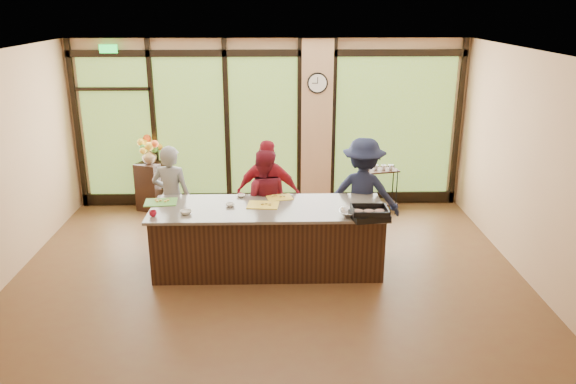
{
  "coord_description": "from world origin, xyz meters",
  "views": [
    {
      "loc": [
        0.11,
        -6.91,
        3.59
      ],
      "look_at": [
        0.28,
        0.4,
        1.1
      ],
      "focal_mm": 35.0,
      "sensor_mm": 36.0,
      "label": 1
    }
  ],
  "objects_px": {
    "cook_left": "(172,197)",
    "bar_cart": "(379,184)",
    "island_base": "(268,239)",
    "flower_stand": "(152,186)",
    "roasting_pan": "(369,216)",
    "cook_right": "(363,194)"
  },
  "relations": [
    {
      "from": "cook_left",
      "to": "bar_cart",
      "type": "bearing_deg",
      "value": -147.87
    },
    {
      "from": "island_base",
      "to": "flower_stand",
      "type": "relative_size",
      "value": 3.58
    },
    {
      "from": "flower_stand",
      "to": "bar_cart",
      "type": "distance_m",
      "value": 4.07
    },
    {
      "from": "flower_stand",
      "to": "cook_left",
      "type": "bearing_deg",
      "value": -45.06
    },
    {
      "from": "island_base",
      "to": "cook_left",
      "type": "relative_size",
      "value": 1.93
    },
    {
      "from": "island_base",
      "to": "bar_cart",
      "type": "xyz_separation_m",
      "value": [
        1.94,
        2.22,
        0.08
      ]
    },
    {
      "from": "flower_stand",
      "to": "bar_cart",
      "type": "relative_size",
      "value": 0.99
    },
    {
      "from": "bar_cart",
      "to": "roasting_pan",
      "type": "bearing_deg",
      "value": -116.09
    },
    {
      "from": "island_base",
      "to": "flower_stand",
      "type": "bearing_deg",
      "value": 130.94
    },
    {
      "from": "flower_stand",
      "to": "island_base",
      "type": "bearing_deg",
      "value": -25.92
    },
    {
      "from": "roasting_pan",
      "to": "flower_stand",
      "type": "xyz_separation_m",
      "value": [
        -3.45,
        2.92,
        -0.53
      ]
    },
    {
      "from": "cook_right",
      "to": "bar_cart",
      "type": "relative_size",
      "value": 1.97
    },
    {
      "from": "bar_cart",
      "to": "cook_right",
      "type": "bearing_deg",
      "value": -122.25
    },
    {
      "from": "island_base",
      "to": "cook_right",
      "type": "xyz_separation_m",
      "value": [
        1.41,
        0.7,
        0.42
      ]
    },
    {
      "from": "cook_left",
      "to": "cook_right",
      "type": "relative_size",
      "value": 0.94
    },
    {
      "from": "bar_cart",
      "to": "island_base",
      "type": "bearing_deg",
      "value": -144.34
    },
    {
      "from": "roasting_pan",
      "to": "flower_stand",
      "type": "bearing_deg",
      "value": 130.1
    },
    {
      "from": "cook_left",
      "to": "roasting_pan",
      "type": "relative_size",
      "value": 3.44
    },
    {
      "from": "island_base",
      "to": "bar_cart",
      "type": "bearing_deg",
      "value": 48.79
    },
    {
      "from": "cook_left",
      "to": "roasting_pan",
      "type": "xyz_separation_m",
      "value": [
        2.77,
        -1.23,
        0.16
      ]
    },
    {
      "from": "island_base",
      "to": "cook_left",
      "type": "height_order",
      "value": "cook_left"
    },
    {
      "from": "cook_left",
      "to": "cook_right",
      "type": "bearing_deg",
      "value": -172.37
    }
  ]
}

